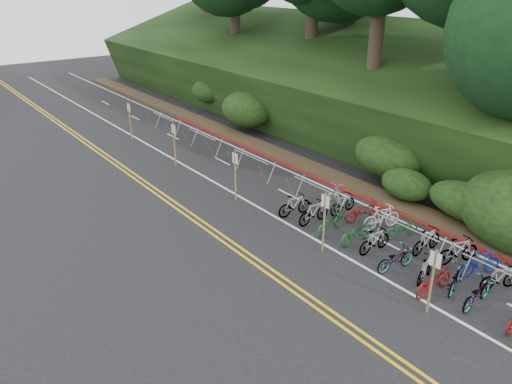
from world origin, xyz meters
TOP-DOWN VIEW (x-y plane):
  - ground at (0.00, 0.00)m, footprint 120.00×120.00m
  - road_markings at (0.63, 10.10)m, footprint 7.47×80.00m
  - red_curb at (5.70, 12.00)m, footprint 0.25×28.00m
  - embankment at (12.96, 19.04)m, footprint 14.30×48.14m
  - bike_rack_front at (3.05, -0.71)m, footprint 1.11×2.62m
  - bike_racks_rest at (3.00, 13.00)m, footprint 1.14×23.00m
  - signpost_near at (0.59, 0.14)m, footprint 0.08×0.40m
  - signposts_rest at (0.60, 14.00)m, footprint 0.08×18.40m
  - bike_front at (1.63, 0.69)m, footprint 0.68×1.86m
  - bike_valet at (2.93, 2.79)m, footprint 3.15×12.89m

SIDE VIEW (x-z plane):
  - ground at x=0.00m, z-range 0.00..0.00m
  - road_markings at x=0.63m, z-range 0.00..0.01m
  - red_curb at x=5.70m, z-range 0.00..0.10m
  - bike_valet at x=2.93m, z-range -0.06..1.03m
  - bike_front at x=1.63m, z-range 0.00..0.97m
  - bike_rack_front at x=3.05m, z-range 0.24..1.34m
  - bike_racks_rest at x=3.00m, z-range 0.27..1.44m
  - signpost_near at x=0.59m, z-range 0.17..2.48m
  - signposts_rest at x=0.60m, z-range 0.18..2.68m
  - embankment at x=12.96m, z-range -1.99..7.12m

